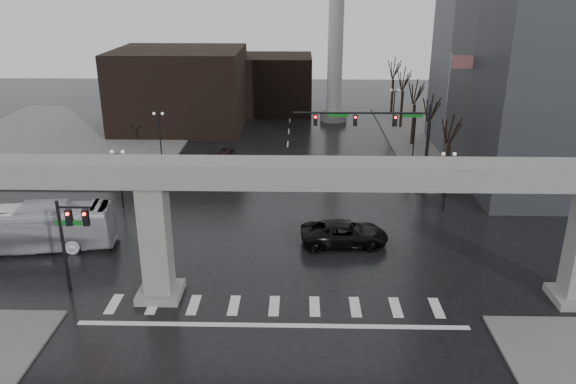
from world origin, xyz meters
The scene contains 24 objects.
ground centered at (0.00, 0.00, 0.00)m, with size 160.00×160.00×0.00m, color black.
sidewalk_ne centered at (26.00, 36.00, 0.07)m, with size 28.00×36.00×0.15m, color slate.
sidewalk_nw centered at (-26.00, 36.00, 0.07)m, with size 28.00×36.00×0.15m, color slate.
elevated_guideway centered at (1.26, 0.00, 6.88)m, with size 48.00×2.60×8.70m.
building_far_left centered at (-14.00, 42.00, 5.00)m, with size 16.00×14.00×10.00m, color black.
building_far_mid centered at (-2.00, 52.00, 4.00)m, with size 10.00×10.00×8.00m, color black.
smokestack centered at (6.00, 46.00, 13.35)m, with size 3.60×3.60×30.00m.
signal_mast_arm centered at (8.99, 18.80, 5.83)m, with size 12.12×0.43×8.00m.
signal_left_pole centered at (-12.25, 0.50, 4.07)m, with size 2.30×0.30×6.00m.
flagpole_assembly centered at (15.29, 22.00, 7.53)m, with size 2.06×0.12×12.00m.
lamp_right_0 centered at (13.50, 14.00, 3.47)m, with size 1.22×0.32×5.11m.
lamp_right_1 centered at (13.50, 28.00, 3.47)m, with size 1.22×0.32×5.11m.
lamp_right_2 centered at (13.50, 42.00, 3.47)m, with size 1.22×0.32×5.11m.
lamp_left_0 centered at (-13.50, 14.00, 3.47)m, with size 1.22×0.32×5.11m.
lamp_left_1 centered at (-13.50, 28.00, 3.47)m, with size 1.22×0.32×5.11m.
lamp_left_2 centered at (-13.50, 42.00, 3.47)m, with size 1.22×0.32×5.11m.
tree_right_0 centered at (14.53, 18.02, 2.79)m, with size 1.09×1.58×7.50m.
tree_right_1 centered at (14.53, 26.02, 2.85)m, with size 1.09×1.61×7.67m.
tree_right_2 centered at (14.53, 34.02, 2.91)m, with size 1.10×1.63×7.85m.
tree_right_3 centered at (14.53, 42.02, 2.98)m, with size 1.11×1.66×8.02m.
tree_right_4 centered at (14.53, 50.02, 3.04)m, with size 1.12×1.69×8.19m.
pickup_truck centered at (4.73, 7.40, 0.88)m, with size 2.91×6.32×1.76m, color black.
city_bus centered at (-17.80, 6.21, 1.66)m, with size 2.79×11.92×3.32m, color silver.
far_car centered at (-6.51, 27.14, 0.66)m, with size 1.56×3.88×1.32m, color black.
Camera 1 is at (1.47, -29.70, 18.14)m, focal length 35.00 mm.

